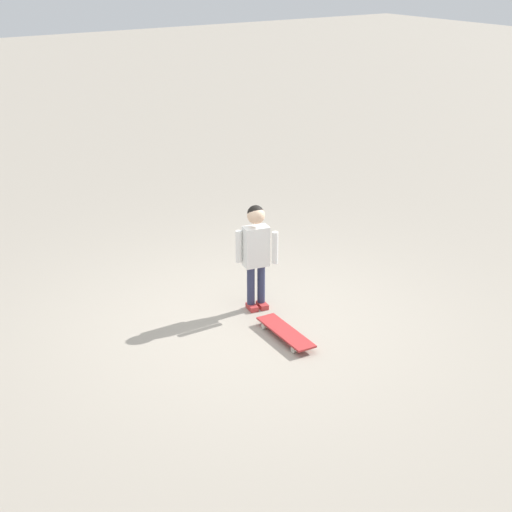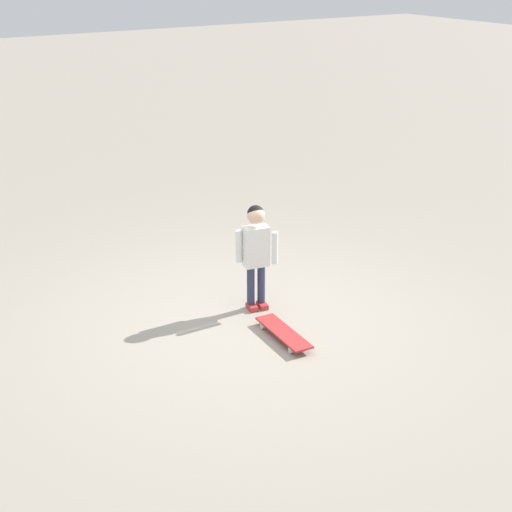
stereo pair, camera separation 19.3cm
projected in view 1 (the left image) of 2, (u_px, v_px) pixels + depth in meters
The scene contains 3 objects.
ground_plane at pixel (244, 324), 7.27m from camera, with size 50.00×50.00×0.00m, color #9E9384.
child_person at pixel (256, 246), 7.35m from camera, with size 0.28×0.33×1.06m.
skateboard at pixel (286, 332), 6.98m from camera, with size 0.76×0.24×0.07m.
Camera 1 is at (5.45, -3.51, 3.35)m, focal length 53.78 mm.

